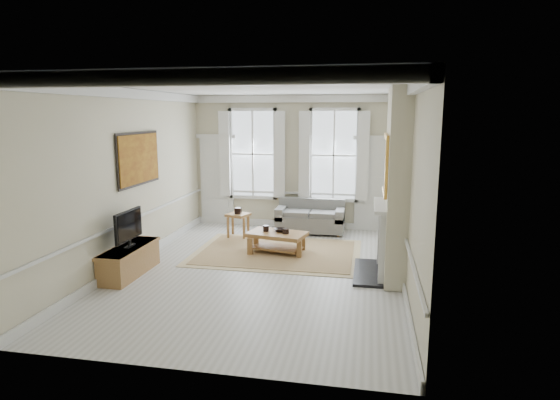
% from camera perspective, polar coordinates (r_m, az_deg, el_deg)
% --- Properties ---
extents(floor, '(7.20, 7.20, 0.00)m').
position_cam_1_polar(floor, '(8.98, -2.23, -8.57)').
color(floor, '#B7B5AD').
rests_on(floor, ground).
extents(ceiling, '(7.20, 7.20, 0.00)m').
position_cam_1_polar(ceiling, '(8.51, -2.39, 13.63)').
color(ceiling, white).
rests_on(ceiling, back_wall).
extents(back_wall, '(5.20, 0.00, 5.20)m').
position_cam_1_polar(back_wall, '(12.09, 1.59, 4.62)').
color(back_wall, beige).
rests_on(back_wall, floor).
extents(left_wall, '(0.00, 7.20, 7.20)m').
position_cam_1_polar(left_wall, '(9.51, -17.76, 2.55)').
color(left_wall, beige).
rests_on(left_wall, floor).
extents(right_wall, '(0.00, 7.20, 7.20)m').
position_cam_1_polar(right_wall, '(8.38, 15.28, 1.67)').
color(right_wall, beige).
rests_on(right_wall, floor).
extents(window_left, '(1.26, 0.20, 2.20)m').
position_cam_1_polar(window_left, '(12.23, -3.32, 5.62)').
color(window_left, '#B2BCC6').
rests_on(window_left, back_wall).
extents(window_right, '(1.26, 0.20, 2.20)m').
position_cam_1_polar(window_right, '(11.90, 6.58, 5.43)').
color(window_right, '#B2BCC6').
rests_on(window_right, back_wall).
extents(door_left, '(0.90, 0.08, 2.30)m').
position_cam_1_polar(door_left, '(12.61, -7.69, 2.26)').
color(door_left, silver).
rests_on(door_left, floor).
extents(door_right, '(0.90, 0.08, 2.30)m').
position_cam_1_polar(door_right, '(11.96, 11.29, 1.71)').
color(door_right, silver).
rests_on(door_right, floor).
extents(painting, '(0.05, 1.66, 1.06)m').
position_cam_1_polar(painting, '(9.72, -16.82, 4.83)').
color(painting, '#AC781D').
rests_on(painting, left_wall).
extents(chimney_breast, '(0.35, 1.70, 3.38)m').
position_cam_1_polar(chimney_breast, '(8.57, 14.01, 1.91)').
color(chimney_breast, beige).
rests_on(chimney_breast, floor).
extents(hearth, '(0.55, 1.50, 0.05)m').
position_cam_1_polar(hearth, '(8.95, 10.79, -8.65)').
color(hearth, black).
rests_on(hearth, floor).
extents(fireplace, '(0.21, 1.45, 1.33)m').
position_cam_1_polar(fireplace, '(8.75, 12.26, -4.31)').
color(fireplace, silver).
rests_on(fireplace, floor).
extents(mirror, '(0.06, 1.26, 1.06)m').
position_cam_1_polar(mirror, '(8.52, 12.67, 4.29)').
color(mirror, gold).
rests_on(mirror, chimney_breast).
extents(sofa, '(1.67, 0.81, 0.82)m').
position_cam_1_polar(sofa, '(11.75, 3.76, -2.25)').
color(sofa, '#62615F').
rests_on(sofa, floor).
extents(side_table, '(0.59, 0.59, 0.58)m').
position_cam_1_polar(side_table, '(11.26, -5.12, -2.21)').
color(side_table, brown).
rests_on(side_table, floor).
extents(rug, '(3.50, 2.60, 0.02)m').
position_cam_1_polar(rug, '(10.05, -0.38, -6.40)').
color(rug, '#99744F').
rests_on(rug, floor).
extents(coffee_table, '(1.33, 0.94, 0.45)m').
position_cam_1_polar(coffee_table, '(9.95, -0.38, -4.42)').
color(coffee_table, brown).
rests_on(coffee_table, rug).
extents(ceramic_pot_a, '(0.13, 0.13, 0.13)m').
position_cam_1_polar(ceramic_pot_a, '(10.01, -1.73, -3.48)').
color(ceramic_pot_a, black).
rests_on(ceramic_pot_a, coffee_table).
extents(ceramic_pot_b, '(0.14, 0.14, 0.10)m').
position_cam_1_polar(ceramic_pot_b, '(9.84, 0.71, -3.81)').
color(ceramic_pot_b, black).
rests_on(ceramic_pot_b, coffee_table).
extents(bowl, '(0.29, 0.29, 0.06)m').
position_cam_1_polar(bowl, '(10.01, 0.01, -3.67)').
color(bowl, black).
rests_on(bowl, coffee_table).
extents(tv_stand, '(0.48, 1.49, 0.53)m').
position_cam_1_polar(tv_stand, '(9.10, -17.87, -7.06)').
color(tv_stand, brown).
rests_on(tv_stand, floor).
extents(tv, '(0.08, 0.90, 0.68)m').
position_cam_1_polar(tv, '(8.92, -17.98, -3.01)').
color(tv, black).
rests_on(tv, tv_stand).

